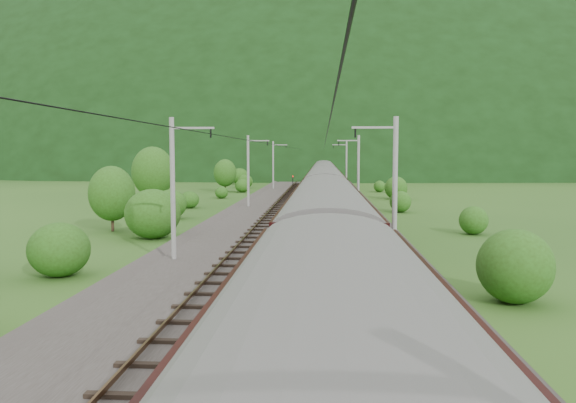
{
  "coord_description": "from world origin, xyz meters",
  "views": [
    {
      "loc": [
        2.24,
        -31.05,
        6.3
      ],
      "look_at": [
        -0.42,
        11.75,
        2.6
      ],
      "focal_mm": 35.0,
      "sensor_mm": 36.0,
      "label": 1
    }
  ],
  "objects": [
    {
      "name": "vegetation_left",
      "position": [
        -14.25,
        24.77,
        2.58
      ],
      "size": [
        11.9,
        144.9,
        7.08
      ],
      "color": "#264913",
      "rests_on": "ground"
    },
    {
      "name": "vegetation_right",
      "position": [
        11.56,
        -0.16,
        1.33
      ],
      "size": [
        6.3,
        105.11,
        3.01
      ],
      "color": "#264913",
      "rests_on": "ground"
    },
    {
      "name": "signal",
      "position": [
        -3.08,
        68.21,
        1.47
      ],
      "size": [
        0.22,
        0.22,
        1.99
      ],
      "color": "black",
      "rests_on": "railbed"
    },
    {
      "name": "train",
      "position": [
        2.4,
        29.45,
        3.63
      ],
      "size": [
        3.08,
        148.64,
        5.35
      ],
      "color": "black",
      "rests_on": "ground"
    },
    {
      "name": "hazard_post_near",
      "position": [
        0.02,
        54.18,
        1.01
      ],
      "size": [
        0.15,
        0.15,
        1.43
      ],
      "primitive_type": "cylinder",
      "color": "red",
      "rests_on": "railbed"
    },
    {
      "name": "track_right",
      "position": [
        2.4,
        10.0,
        0.37
      ],
      "size": [
        2.4,
        220.0,
        0.27
      ],
      "color": "brown",
      "rests_on": "railbed"
    },
    {
      "name": "ground",
      "position": [
        0.0,
        0.0,
        0.0
      ],
      "size": [
        600.0,
        600.0,
        0.0
      ],
      "primitive_type": "plane",
      "color": "#214716",
      "rests_on": "ground"
    },
    {
      "name": "track_left",
      "position": [
        -2.4,
        10.0,
        0.37
      ],
      "size": [
        2.4,
        220.0,
        0.27
      ],
      "color": "brown",
      "rests_on": "railbed"
    },
    {
      "name": "railbed",
      "position": [
        0.0,
        10.0,
        0.15
      ],
      "size": [
        14.0,
        220.0,
        0.3
      ],
      "primitive_type": "cube",
      "color": "#38332D",
      "rests_on": "ground"
    },
    {
      "name": "mountain_main",
      "position": [
        0.0,
        260.0,
        0.0
      ],
      "size": [
        504.0,
        360.0,
        244.0
      ],
      "primitive_type": "ellipsoid",
      "color": "black",
      "rests_on": "ground"
    },
    {
      "name": "overhead_wires",
      "position": [
        0.0,
        10.0,
        7.1
      ],
      "size": [
        4.83,
        198.0,
        0.03
      ],
      "color": "black",
      "rests_on": "ground"
    },
    {
      "name": "catenary_right",
      "position": [
        6.12,
        32.0,
        4.5
      ],
      "size": [
        2.54,
        192.28,
        8.0
      ],
      "color": "gray",
      "rests_on": "railbed"
    },
    {
      "name": "hazard_post_far",
      "position": [
        0.33,
        60.84,
        0.95
      ],
      "size": [
        0.14,
        0.14,
        1.3
      ],
      "primitive_type": "cylinder",
      "color": "red",
      "rests_on": "railbed"
    },
    {
      "name": "catenary_left",
      "position": [
        -6.12,
        32.0,
        4.5
      ],
      "size": [
        2.54,
        192.28,
        8.0
      ],
      "color": "gray",
      "rests_on": "railbed"
    },
    {
      "name": "mountain_ridge",
      "position": [
        -120.0,
        300.0,
        0.0
      ],
      "size": [
        336.0,
        280.0,
        132.0
      ],
      "primitive_type": "ellipsoid",
      "color": "black",
      "rests_on": "ground"
    }
  ]
}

